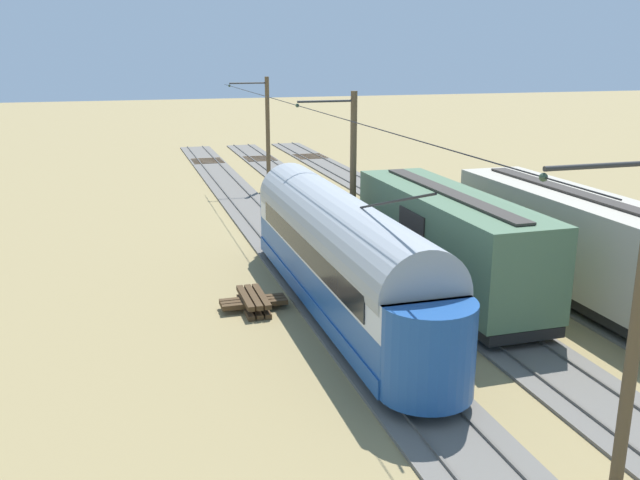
{
  "coord_description": "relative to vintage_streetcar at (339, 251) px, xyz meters",
  "views": [
    {
      "loc": [
        11.74,
        26.91,
        9.08
      ],
      "look_at": [
        4.77,
        3.49,
        2.29
      ],
      "focal_mm": 38.29,
      "sensor_mm": 36.0,
      "label": 1
    }
  ],
  "objects": [
    {
      "name": "overhead_wire_run",
      "position": [
        -0.05,
        -6.27,
        4.66
      ],
      "size": [
        2.48,
        38.41,
        0.18
      ],
      "color": "black",
      "rests_on": "ground"
    },
    {
      "name": "vintage_streetcar",
      "position": [
        0.0,
        0.0,
        0.0
      ],
      "size": [
        2.65,
        17.07,
        5.63
      ],
      "color": "#1E4C93",
      "rests_on": "ground"
    },
    {
      "name": "spare_tie_stack",
      "position": [
        2.9,
        -1.05,
        -1.99
      ],
      "size": [
        2.4,
        2.4,
        0.54
      ],
      "color": "#47331E",
      "rests_on": "ground"
    },
    {
      "name": "catenary_pole_foreground",
      "position": [
        -2.4,
        -22.79,
        1.63
      ],
      "size": [
        2.69,
        0.28,
        7.46
      ],
      "color": "brown",
      "rests_on": "ground"
    },
    {
      "name": "boxcar_far_siding",
      "position": [
        -4.51,
        -0.59,
        -0.1
      ],
      "size": [
        2.96,
        11.38,
        3.85
      ],
      "color": "#4C6B4C",
      "rests_on": "ground"
    },
    {
      "name": "track_adjacent_siding",
      "position": [
        -4.51,
        -5.26,
        -2.21
      ],
      "size": [
        2.8,
        80.0,
        0.18
      ],
      "color": "#666059",
      "rests_on": "ground"
    },
    {
      "name": "boxcar_adjacent",
      "position": [
        -9.02,
        1.47,
        -0.09
      ],
      "size": [
        2.96,
        13.7,
        3.85
      ],
      "color": "#B2A893",
      "rests_on": "ground"
    },
    {
      "name": "ground_plane",
      "position": [
        -4.51,
        -4.95,
        -2.26
      ],
      "size": [
        220.0,
        220.0,
        0.0
      ],
      "primitive_type": "plane",
      "color": "#937F51"
    },
    {
      "name": "catenary_pole_mid_near",
      "position": [
        -2.4,
        -5.59,
        1.63
      ],
      "size": [
        2.69,
        0.28,
        7.46
      ],
      "color": "brown",
      "rests_on": "ground"
    },
    {
      "name": "switch_stand",
      "position": [
        -10.73,
        -16.56,
        -1.56
      ],
      "size": [
        0.5,
        0.3,
        1.24
      ],
      "color": "black",
      "rests_on": "ground"
    },
    {
      "name": "track_third_siding",
      "position": [
        0.0,
        -5.26,
        -2.21
      ],
      "size": [
        2.8,
        80.0,
        0.18
      ],
      "color": "#666059",
      "rests_on": "ground"
    },
    {
      "name": "track_streetcar_siding",
      "position": [
        -9.02,
        -5.26,
        -2.21
      ],
      "size": [
        2.8,
        80.0,
        0.18
      ],
      "color": "#666059",
      "rests_on": "ground"
    },
    {
      "name": "catenary_pole_mid_far",
      "position": [
        -2.4,
        11.62,
        1.63
      ],
      "size": [
        2.69,
        0.28,
        7.46
      ],
      "color": "brown",
      "rests_on": "ground"
    },
    {
      "name": "track_end_bumper",
      "position": [
        -9.02,
        -17.31,
        -1.86
      ],
      "size": [
        1.8,
        0.6,
        0.8
      ],
      "primitive_type": "cube",
      "color": "#B2A519",
      "rests_on": "ground"
    }
  ]
}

